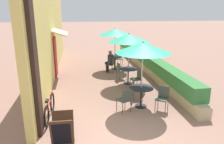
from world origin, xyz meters
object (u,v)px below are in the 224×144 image
at_px(cafe_chair_near_right, 125,99).
at_px(seated_patron_far_left, 110,60).
at_px(patio_table_mid, 128,72).
at_px(cafe_chair_mid_left, 120,69).
at_px(cafe_chair_mid_right, 137,78).
at_px(bicycle_leaning, 50,108).
at_px(patio_table_far, 115,60).
at_px(cafe_chair_near_left, 136,86).
at_px(patio_table_near, 141,92).
at_px(menu_board, 62,131).
at_px(patio_umbrella_far, 115,32).
at_px(patio_umbrella_mid, 129,38).
at_px(cafe_chair_far_left, 111,64).
at_px(patio_umbrella_near, 143,48).
at_px(cafe_chair_far_right, 118,58).
at_px(cafe_chair_near_back, 163,97).

bearing_deg(cafe_chair_near_right, seated_patron_far_left, 64.24).
relative_size(patio_table_mid, cafe_chair_mid_left, 1.00).
distance_m(cafe_chair_near_right, cafe_chair_mid_right, 2.50).
bearing_deg(seated_patron_far_left, bicycle_leaning, -178.29).
xyz_separation_m(cafe_chair_mid_right, patio_table_far, (-0.40, 3.52, 0.06)).
height_order(cafe_chair_near_left, cafe_chair_near_right, same).
distance_m(patio_table_near, menu_board, 3.37).
bearing_deg(cafe_chair_near_left, bicycle_leaning, -63.24).
bearing_deg(menu_board, patio_umbrella_far, 71.45).
xyz_separation_m(patio_table_far, seated_patron_far_left, (-0.42, -0.66, 0.11)).
bearing_deg(bicycle_leaning, seated_patron_far_left, 64.81).
bearing_deg(bicycle_leaning, cafe_chair_near_left, 23.00).
relative_size(cafe_chair_near_right, cafe_chair_mid_left, 1.00).
bearing_deg(cafe_chair_near_left, patio_umbrella_mid, -176.69).
relative_size(patio_umbrella_mid, patio_umbrella_far, 1.00).
height_order(patio_umbrella_mid, seated_patron_far_left, patio_umbrella_mid).
bearing_deg(seated_patron_far_left, patio_table_far, -2.61).
xyz_separation_m(patio_table_near, cafe_chair_far_left, (-0.36, 4.70, -0.06)).
xyz_separation_m(cafe_chair_mid_right, menu_board, (-3.08, -3.88, -0.09)).
bearing_deg(seated_patron_far_left, patio_umbrella_near, -144.62).
xyz_separation_m(patio_umbrella_mid, cafe_chair_far_right, (0.15, 3.49, -1.69)).
bearing_deg(cafe_chair_far_left, patio_table_far, 5.63).
bearing_deg(menu_board, cafe_chair_mid_right, 52.89).
xyz_separation_m(patio_umbrella_far, cafe_chair_far_right, (0.32, 0.71, -1.69)).
bearing_deg(cafe_chair_near_right, cafe_chair_mid_left, 58.06).
distance_m(patio_table_near, cafe_chair_far_left, 4.72).
distance_m(cafe_chair_near_back, patio_umbrella_far, 6.10).
xyz_separation_m(patio_umbrella_mid, cafe_chair_far_left, (-0.49, 2.07, -1.69)).
bearing_deg(bicycle_leaning, patio_umbrella_far, 64.30).
bearing_deg(seated_patron_far_left, cafe_chair_far_right, 1.52).
xyz_separation_m(cafe_chair_near_left, bicycle_leaning, (-3.24, -1.18, -0.16)).
bearing_deg(patio_table_near, menu_board, -143.77).
relative_size(cafe_chair_near_right, patio_umbrella_far, 0.36).
relative_size(cafe_chair_near_back, cafe_chair_mid_left, 1.00).
bearing_deg(patio_umbrella_near, cafe_chair_near_right, -151.13).
bearing_deg(cafe_chair_mid_right, cafe_chair_near_left, 150.67).
xyz_separation_m(cafe_chair_near_back, cafe_chair_mid_right, (-0.30, 2.29, 0.00)).
bearing_deg(bicycle_leaning, menu_board, -69.26).
relative_size(patio_table_mid, patio_umbrella_far, 0.36).
xyz_separation_m(cafe_chair_near_back, bicycle_leaning, (-3.89, 0.00, -0.16)).
xyz_separation_m(patio_table_near, cafe_chair_near_right, (-0.68, -0.38, -0.06)).
distance_m(patio_umbrella_far, seated_patron_far_left, 1.71).
bearing_deg(patio_umbrella_far, patio_table_far, -90.00).
bearing_deg(patio_table_far, patio_umbrella_mid, -86.58).
relative_size(patio_table_near, cafe_chair_near_right, 1.00).
xyz_separation_m(patio_table_far, cafe_chair_far_right, (0.32, 0.71, -0.06)).
relative_size(cafe_chair_near_right, cafe_chair_far_left, 1.00).
distance_m(patio_umbrella_near, menu_board, 3.81).
distance_m(patio_table_far, menu_board, 7.87).
height_order(cafe_chair_far_left, menu_board, menu_board).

